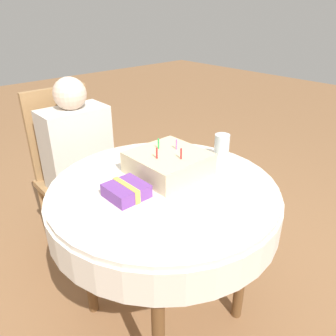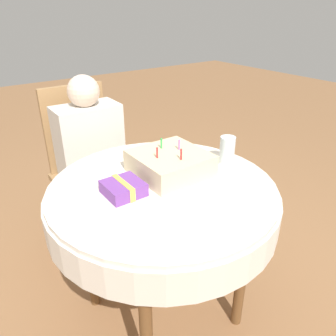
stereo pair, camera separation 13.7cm
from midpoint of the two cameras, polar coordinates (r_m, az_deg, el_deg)
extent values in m
plane|color=#8C603D|center=(1.85, -2.95, -23.74)|extent=(12.00, 12.00, 0.00)
cylinder|color=silver|center=(1.37, -3.67, -3.44)|extent=(0.95, 0.95, 0.02)
cylinder|color=silver|center=(1.41, -3.58, -6.18)|extent=(0.97, 0.97, 0.14)
cylinder|color=brown|center=(1.34, -4.98, -25.86)|extent=(0.05, 0.05, 0.73)
cylinder|color=brown|center=(1.60, 10.51, -15.48)|extent=(0.05, 0.05, 0.73)
cylinder|color=brown|center=(1.66, -16.42, -14.30)|extent=(0.05, 0.05, 0.73)
cylinder|color=brown|center=(1.88, -2.15, -7.75)|extent=(0.05, 0.05, 0.73)
cube|color=#A37A4C|center=(2.09, -16.56, -2.89)|extent=(0.45, 0.45, 0.04)
cube|color=#A37A4C|center=(2.14, -19.97, 5.92)|extent=(0.39, 0.04, 0.54)
cylinder|color=#A37A4C|center=(2.00, -18.23, -12.40)|extent=(0.04, 0.04, 0.42)
cylinder|color=#A37A4C|center=(2.13, -8.82, -8.54)|extent=(0.04, 0.04, 0.42)
cylinder|color=#A37A4C|center=(2.30, -22.23, -7.49)|extent=(0.04, 0.04, 0.42)
cylinder|color=#A37A4C|center=(2.42, -13.83, -4.43)|extent=(0.04, 0.04, 0.42)
cylinder|color=beige|center=(2.05, -16.23, -10.44)|extent=(0.09, 0.09, 0.45)
cylinder|color=beige|center=(2.11, -11.73, -8.63)|extent=(0.09, 0.09, 0.45)
cube|color=beige|center=(1.98, -17.49, 3.40)|extent=(0.37, 0.21, 0.46)
sphere|color=beige|center=(1.88, -18.80, 12.12)|extent=(0.18, 0.18, 0.18)
cube|color=white|center=(1.45, -2.64, -0.97)|extent=(0.35, 0.35, 0.00)
cube|color=beige|center=(1.43, -2.68, 0.78)|extent=(0.30, 0.30, 0.10)
cylinder|color=#D166B2|center=(1.44, -1.24, 4.09)|extent=(0.01, 0.01, 0.05)
cylinder|color=green|center=(1.45, -4.38, 4.19)|extent=(0.01, 0.01, 0.05)
cylinder|color=red|center=(1.35, -4.86, 2.52)|extent=(0.01, 0.01, 0.05)
cylinder|color=red|center=(1.34, -0.61, 2.43)|extent=(0.01, 0.01, 0.05)
cylinder|color=silver|center=(1.56, 6.82, 3.55)|extent=(0.07, 0.07, 0.13)
cube|color=#753D99|center=(1.29, -10.31, -3.99)|extent=(0.14, 0.14, 0.05)
cube|color=#EAE54C|center=(1.29, -10.31, -3.99)|extent=(0.02, 0.15, 0.06)
camera|label=1|loc=(0.07, -92.86, -1.44)|focal=35.00mm
camera|label=2|loc=(0.07, 87.14, 1.44)|focal=35.00mm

